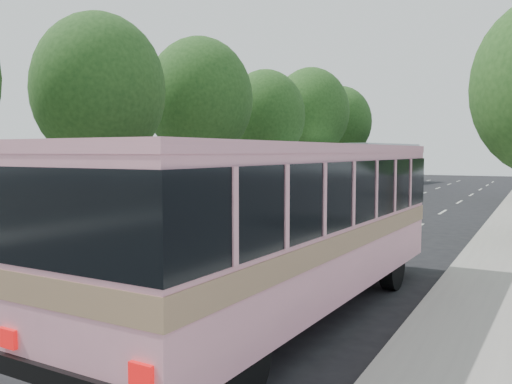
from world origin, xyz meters
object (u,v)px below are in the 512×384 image
Objects in this scene: white_pickup at (251,198)px; tour_coach_front at (315,164)px; pink_bus at (287,210)px; pink_taxi at (274,207)px; tour_coach_rear at (382,160)px.

white_pickup is 0.47× the size of tour_coach_front.
pink_bus is 2.19× the size of pink_taxi.
pink_bus reaches higher than pink_taxi.
white_pickup is (-8.10, 13.59, -1.14)m from pink_bus.
tour_coach_rear is at bearing 75.94° from tour_coach_front.
white_pickup is 26.84m from tour_coach_rear.
tour_coach_front is 0.91× the size of tour_coach_rear.
tour_coach_rear is (1.80, 11.85, 0.20)m from tour_coach_front.
tour_coach_rear reaches higher than pink_taxi.
tour_coach_front is at bearing 101.12° from pink_taxi.
tour_coach_rear is (-0.90, 26.79, 1.44)m from white_pickup.
white_pickup is 0.43× the size of tour_coach_rear.
pink_taxi is 29.91m from tour_coach_rear.
tour_coach_front is 11.99m from tour_coach_rear.
pink_taxi is 18.63m from tour_coach_front.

